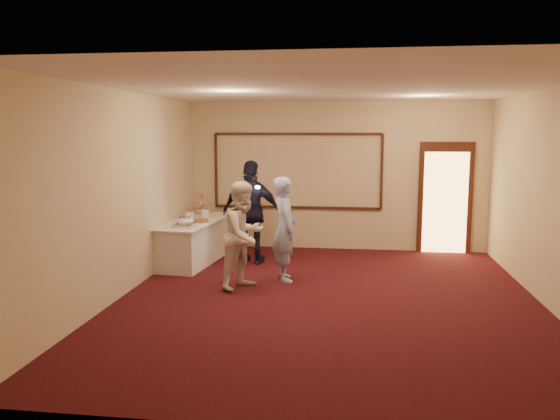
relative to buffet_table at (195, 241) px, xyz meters
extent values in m
plane|color=black|center=(2.57, -2.04, -0.39)|extent=(7.00, 7.00, 0.00)
cube|color=beige|center=(2.57, 1.46, 1.11)|extent=(6.00, 0.04, 3.00)
cube|color=beige|center=(2.57, -5.54, 1.11)|extent=(6.00, 0.04, 3.00)
cube|color=beige|center=(-0.43, -2.04, 1.11)|extent=(0.04, 7.00, 3.00)
cube|color=beige|center=(5.57, -2.04, 1.11)|extent=(0.04, 7.00, 3.00)
cube|color=white|center=(2.57, -2.04, 2.61)|extent=(6.00, 7.00, 0.04)
cube|color=black|center=(1.77, 1.43, 0.46)|extent=(3.40, 0.04, 0.05)
cube|color=black|center=(1.77, 1.43, 1.96)|extent=(3.40, 0.04, 0.05)
cube|color=black|center=(0.07, 1.43, 1.21)|extent=(0.05, 0.04, 1.50)
cube|color=black|center=(3.47, 1.43, 1.21)|extent=(0.05, 0.04, 1.50)
cube|color=black|center=(4.72, 1.42, 0.71)|extent=(1.05, 0.06, 2.20)
cube|color=#FFBF66|center=(4.72, 1.39, 0.61)|extent=(0.85, 0.02, 2.00)
cube|color=silver|center=(0.00, 0.00, -0.02)|extent=(0.99, 2.18, 0.74)
cube|color=silver|center=(0.00, 0.00, 0.37)|extent=(1.09, 2.31, 0.03)
cube|color=#ADAFB4|center=(0.05, -0.71, 0.40)|extent=(0.34, 0.43, 0.04)
ellipsoid|color=silver|center=(0.05, -0.71, 0.48)|extent=(0.28, 0.28, 0.12)
cube|color=silver|center=(0.14, -0.58, 0.42)|extent=(0.15, 0.28, 0.01)
cylinder|color=#DF5764|center=(-0.10, 0.90, 0.59)|extent=(0.02, 0.02, 0.42)
cylinder|color=#DF5764|center=(-0.10, 0.90, 0.39)|extent=(0.31, 0.31, 0.01)
cylinder|color=#DF5764|center=(-0.10, 0.90, 0.56)|extent=(0.24, 0.24, 0.01)
cylinder|color=#DF5764|center=(-0.10, 0.90, 0.72)|extent=(0.17, 0.17, 0.01)
cylinder|color=white|center=(-0.11, 0.04, 0.45)|extent=(0.16, 0.16, 0.13)
cylinder|color=white|center=(-0.11, 0.04, 0.52)|extent=(0.17, 0.17, 0.01)
cylinder|color=white|center=(0.09, 0.43, 0.45)|extent=(0.16, 0.16, 0.14)
cylinder|color=white|center=(0.09, 0.43, 0.52)|extent=(0.17, 0.17, 0.01)
cylinder|color=white|center=(0.20, -0.24, 0.39)|extent=(0.29, 0.29, 0.01)
cylinder|color=brown|center=(0.20, -0.24, 0.42)|extent=(0.25, 0.25, 0.05)
imported|color=#9DB5F0|center=(1.82, -1.08, 0.46)|extent=(0.57, 0.71, 1.69)
imported|color=white|center=(1.26, -1.58, 0.44)|extent=(0.94, 1.01, 1.65)
imported|color=black|center=(1.09, -0.01, 0.56)|extent=(1.16, 0.61, 1.89)
cube|color=white|center=(1.25, -0.30, 1.05)|extent=(0.08, 0.06, 0.05)
camera|label=1|loc=(2.89, -9.64, 2.02)|focal=35.00mm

